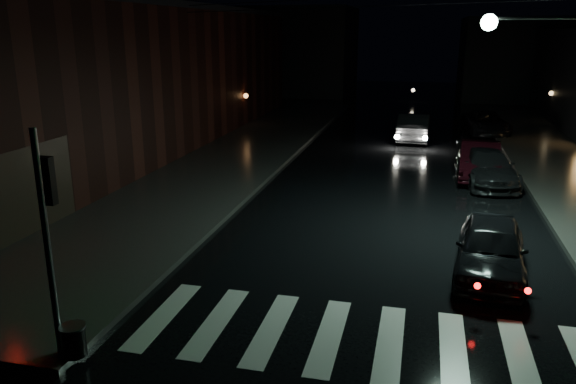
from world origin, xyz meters
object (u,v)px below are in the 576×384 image
Objects in this scene: parked_car_a at (491,248)px; parked_car_d at (486,123)px; parked_car_b at (479,161)px; parked_car_c at (486,167)px; oncoming_car at (414,127)px.

parked_car_d is at bearing 91.28° from parked_car_a.
parked_car_b is at bearing 93.11° from parked_car_a.
parked_car_d is (1.80, 20.98, -0.05)m from parked_car_a.
parked_car_b is 0.87m from parked_car_c.
parked_car_a is 0.92× the size of parked_car_b.
parked_car_b is at bearing 111.46° from oncoming_car.
oncoming_car reaches higher than parked_car_c.
parked_car_b is 0.96× the size of oncoming_car.
oncoming_car is (-4.10, -3.21, 0.11)m from parked_car_d.
oncoming_car reaches higher than parked_car_d.
parked_car_a is at bearing -102.88° from parked_car_d.
parked_car_b is 8.28m from oncoming_car.
parked_car_c is (0.19, -0.85, -0.06)m from parked_car_b.
oncoming_car is at bearing 101.93° from parked_car_c.
parked_car_b is 11.05m from parked_car_d.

